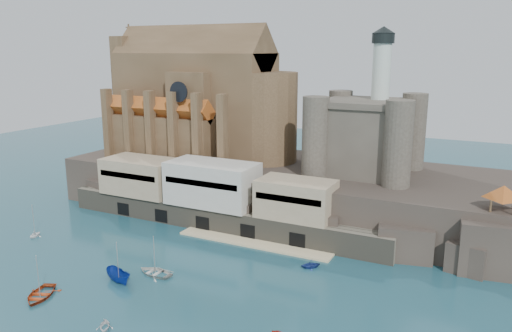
{
  "coord_description": "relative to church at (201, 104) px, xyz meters",
  "views": [
    {
      "loc": [
        40.87,
        -58.63,
        34.85
      ],
      "look_at": [
        -4.51,
        32.0,
        11.1
      ],
      "focal_mm": 35.0,
      "sensor_mm": 36.0,
      "label": 1
    }
  ],
  "objects": [
    {
      "name": "ground",
      "position": [
        24.13,
        -41.85,
        -22.13
      ],
      "size": [
        300.0,
        300.0,
        0.0
      ],
      "primitive_type": "plane",
      "color": "#184250",
      "rests_on": "ground"
    },
    {
      "name": "rock_outcrop",
      "position": [
        66.13,
        -16.01,
        -18.11
      ],
      "size": [
        14.5,
        10.5,
        8.7
      ],
      "color": "#2A231F",
      "rests_on": "ground"
    },
    {
      "name": "boat_2",
      "position": [
        14.4,
        -46.67,
        -22.13
      ],
      "size": [
        2.9,
        2.87,
        5.88
      ],
      "primitive_type": "imported",
      "rotation": [
        0.0,
        0.0,
        1.21
      ],
      "color": "navy",
      "rests_on": "ground"
    },
    {
      "name": "boat_7",
      "position": [
        39.1,
        -28.78,
        -22.13
      ],
      "size": [
        3.2,
        3.33,
        3.33
      ],
      "primitive_type": "imported",
      "rotation": [
        0.0,
        0.0,
        5.42
      ],
      "color": "navy",
      "rests_on": "ground"
    },
    {
      "name": "castle_keep",
      "position": [
        40.21,
        -0.78,
        -3.81
      ],
      "size": [
        21.2,
        21.2,
        29.3
      ],
      "color": "#454036",
      "rests_on": "promontory"
    },
    {
      "name": "pavilion",
      "position": [
        66.13,
        -15.85,
        -9.4
      ],
      "size": [
        6.4,
        6.4,
        5.4
      ],
      "color": "#4F3A25",
      "rests_on": "rock_outcrop"
    },
    {
      "name": "boat_4",
      "position": [
        -12.83,
        -39.28,
        -22.13
      ],
      "size": [
        2.91,
        2.16,
        3.02
      ],
      "primitive_type": "imported",
      "rotation": [
        0.0,
        0.0,
        3.38
      ],
      "color": "white",
      "rests_on": "ground"
    },
    {
      "name": "promontory",
      "position": [
        23.94,
        -2.48,
        -17.2
      ],
      "size": [
        100.0,
        36.0,
        10.0
      ],
      "color": "#2A231F",
      "rests_on": "ground"
    },
    {
      "name": "quay",
      "position": [
        13.94,
        -18.78,
        -16.06
      ],
      "size": [
        70.0,
        12.0,
        13.05
      ],
      "color": "#635E4F",
      "rests_on": "ground"
    },
    {
      "name": "boat_1",
      "position": [
        21.94,
        -57.8,
        -22.13
      ],
      "size": [
        3.02,
        2.81,
        3.0
      ],
      "primitive_type": "imported",
      "rotation": [
        0.0,
        0.0,
        0.64
      ],
      "color": "white",
      "rests_on": "ground"
    },
    {
      "name": "boat_0",
      "position": [
        7.68,
        -55.65,
        -22.13
      ],
      "size": [
        4.86,
        3.16,
        6.6
      ],
      "primitive_type": "imported",
      "rotation": [
        0.0,
        0.0,
        0.42
      ],
      "color": "#AC3B15",
      "rests_on": "ground"
    },
    {
      "name": "church",
      "position": [
        0.0,
        0.0,
        0.0
      ],
      "size": [
        47.0,
        25.93,
        30.51
      ],
      "color": "#4F3A25",
      "rests_on": "promontory"
    },
    {
      "name": "boat_6",
      "position": [
        17.84,
        -42.15,
        -22.13
      ],
      "size": [
        1.65,
        4.45,
        6.09
      ],
      "primitive_type": "imported",
      "rotation": [
        0.0,
        0.0,
        4.62
      ],
      "color": "beige",
      "rests_on": "ground"
    }
  ]
}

